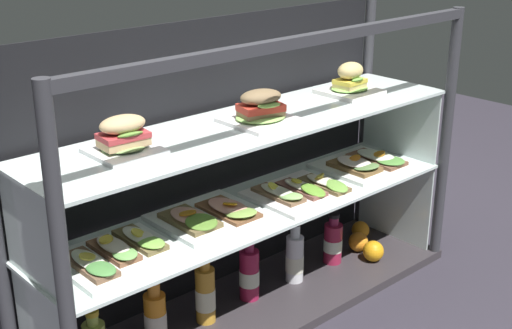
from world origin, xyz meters
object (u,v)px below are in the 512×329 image
Objects in this scene: plated_roll_sandwich_near_right_corner at (350,83)px; open_sandwich_tray_far_right at (366,163)px; open_sandwich_tray_mid_right at (302,191)px; juice_bottle_tucked_behind at (249,273)px; open_sandwich_tray_right_of_center at (118,254)px; plated_roll_sandwich_near_left_corner at (262,110)px; juice_bottle_back_left at (155,317)px; orange_fruit_near_left_post at (360,230)px; plated_roll_sandwich_right_of_center at (124,138)px; juice_bottle_front_fourth at (205,294)px; juice_bottle_back_center at (333,242)px; juice_bottle_back_right at (295,258)px; orange_fruit_rolled_forward at (373,251)px; orange_fruit_beside_bottles at (358,242)px; open_sandwich_tray_mid_left at (210,215)px.

plated_roll_sandwich_near_right_corner is 0.59× the size of open_sandwich_tray_far_right.
open_sandwich_tray_mid_right is 1.32× the size of juice_bottle_tucked_behind.
plated_roll_sandwich_near_left_corner is at bearing -0.46° from open_sandwich_tray_right_of_center.
juice_bottle_back_left is 1.01m from orange_fruit_near_left_post.
plated_roll_sandwich_right_of_center is 0.64m from juice_bottle_front_fourth.
juice_bottle_back_center is 2.78× the size of orange_fruit_near_left_post.
plated_roll_sandwich_near_right_corner is 0.78× the size of juice_bottle_tucked_behind.
open_sandwich_tray_far_right is (0.98, -0.03, -0.31)m from plated_roll_sandwich_right_of_center.
plated_roll_sandwich_right_of_center is 0.56× the size of open_sandwich_tray_far_right.
juice_bottle_back_right is 0.34m from orange_fruit_rolled_forward.
plated_roll_sandwich_right_of_center is at bearing 174.83° from open_sandwich_tray_mid_right.
plated_roll_sandwich_near_left_corner is at bearing 173.34° from orange_fruit_rolled_forward.
orange_fruit_near_left_post is at bearing 8.59° from plated_roll_sandwich_near_left_corner.
open_sandwich_tray_right_of_center reaches higher than juice_bottle_back_right.
juice_bottle_tucked_behind is 1.03× the size of juice_bottle_back_right.
plated_roll_sandwich_near_right_corner is (0.92, 0.00, -0.00)m from plated_roll_sandwich_right_of_center.
open_sandwich_tray_mid_right reaches higher than orange_fruit_near_left_post.
open_sandwich_tray_far_right reaches higher than juice_bottle_back_right.
plated_roll_sandwich_right_of_center is 1.03m from open_sandwich_tray_far_right.
plated_roll_sandwich_right_of_center reaches higher than orange_fruit_rolled_forward.
open_sandwich_tray_right_of_center is 1.30× the size of juice_bottle_front_fourth.
open_sandwich_tray_mid_right reaches higher than orange_fruit_rolled_forward.
plated_roll_sandwich_near_left_corner is at bearing -9.67° from juice_bottle_back_left.
orange_fruit_beside_bottles is (0.74, -0.02, -0.06)m from juice_bottle_front_fourth.
open_sandwich_tray_mid_right is 4.38× the size of orange_fruit_near_left_post.
open_sandwich_tray_far_right is 4.38× the size of orange_fruit_near_left_post.
juice_bottle_front_fourth is (-0.72, 0.04, -0.28)m from open_sandwich_tray_far_right.
plated_roll_sandwich_right_of_center reaches higher than open_sandwich_tray_right_of_center.
plated_roll_sandwich_near_left_corner reaches higher than open_sandwich_tray_far_right.
juice_bottle_tucked_behind is 1.20× the size of juice_bottle_back_center.
open_sandwich_tray_mid_left reaches higher than orange_fruit_rolled_forward.
open_sandwich_tray_mid_left is at bearing 179.66° from orange_fruit_beside_bottles.
orange_fruit_rolled_forward is (1.04, -0.06, -0.33)m from open_sandwich_tray_right_of_center.
juice_bottle_back_right is 3.23× the size of orange_fruit_near_left_post.
plated_roll_sandwich_near_left_corner is 0.84× the size of juice_bottle_front_fourth.
orange_fruit_beside_bottles is at bearing -2.85° from juice_bottle_tucked_behind.
plated_roll_sandwich_near_right_corner reaches higher than juice_bottle_back_center.
plated_roll_sandwich_near_right_corner is at bearing -1.61° from juice_bottle_back_left.
juice_bottle_back_right is at bearing -1.32° from juice_bottle_front_fourth.
orange_fruit_rolled_forward reaches higher than orange_fruit_beside_bottles.
juice_bottle_back_left is at bearing 178.64° from juice_bottle_tucked_behind.
juice_bottle_back_center is 2.60× the size of orange_fruit_beside_bottles.
open_sandwich_tray_mid_left reaches higher than juice_bottle_back_center.
juice_bottle_back_center is (0.23, 0.05, -0.29)m from open_sandwich_tray_mid_right.
orange_fruit_near_left_post is (0.43, 0.06, -0.05)m from juice_bottle_back_right.
open_sandwich_tray_mid_left is 0.78m from orange_fruit_rolled_forward.
juice_bottle_tucked_behind is 0.20m from juice_bottle_back_right.
open_sandwich_tray_far_right is at bearing -2.03° from plated_roll_sandwich_right_of_center.
juice_bottle_front_fourth reaches higher than orange_fruit_near_left_post.
open_sandwich_tray_mid_left is (0.34, 0.03, -0.00)m from open_sandwich_tray_right_of_center.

